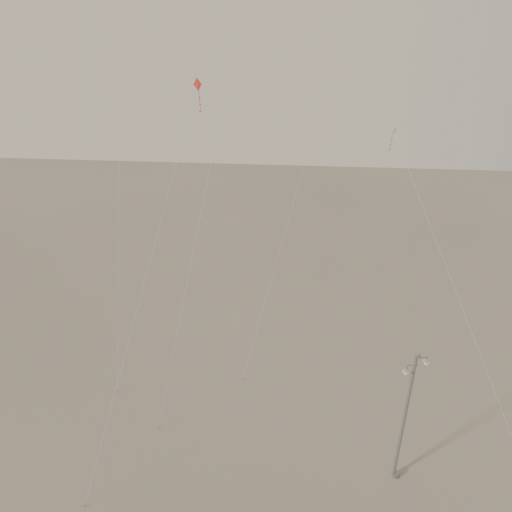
# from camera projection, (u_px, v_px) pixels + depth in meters

# --- Properties ---
(ground) EXTENTS (160.00, 160.00, 0.00)m
(ground) POSITION_uv_depth(u_px,v_px,m) (275.00, 469.00, 31.16)
(ground) COLOR gray
(ground) RESTS_ON ground
(street_lamp) EXTENTS (1.59, 0.78, 9.02)m
(street_lamp) POSITION_uv_depth(u_px,v_px,m) (406.00, 415.00, 28.72)
(street_lamp) COLOR gray
(street_lamp) RESTS_ON ground
(kite_0) EXTENTS (1.12, 12.65, 33.27)m
(kite_0) POSITION_uv_depth(u_px,v_px,m) (120.00, 6.00, 36.32)
(kite_0) COLOR maroon
(kite_0) RESTS_ON ground
(kite_1) EXTENTS (6.25, 9.10, 30.79)m
(kite_1) POSITION_uv_depth(u_px,v_px,m) (230.00, 67.00, 30.68)
(kite_1) COLOR #332E2A
(kite_1) RESTS_ON ground
(kite_3) EXTENTS (5.85, 10.19, 22.66)m
(kite_3) POSITION_uv_depth(u_px,v_px,m) (170.00, 190.00, 28.30)
(kite_3) COLOR maroon
(kite_3) RESTS_ON ground
(kite_4) EXTENTS (8.53, 12.79, 18.85)m
(kite_4) POSITION_uv_depth(u_px,v_px,m) (424.00, 211.00, 34.59)
(kite_4) COLOR #332E2A
(kite_4) RESTS_ON ground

